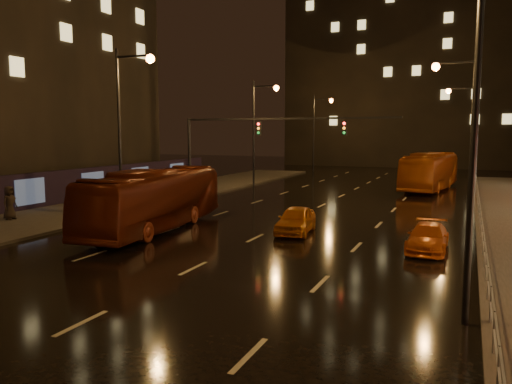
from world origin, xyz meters
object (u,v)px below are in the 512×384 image
pedestrian_c (10,203)px  bus_red (155,199)px  taxi_far (428,237)px  bus_curb (430,171)px  taxi_near (296,220)px

pedestrian_c → bus_red: bearing=-87.5°
bus_red → taxi_far: bearing=-3.5°
bus_curb → taxi_near: 24.07m
bus_curb → pedestrian_c: bearing=-120.7°
bus_curb → taxi_far: bus_curb is taller
taxi_far → bus_curb: bearing=94.3°
taxi_far → pedestrian_c: (-22.82, -2.10, 0.54)m
taxi_near → taxi_far: size_ratio=1.00×
bus_curb → bus_red: bearing=-108.1°
bus_curb → taxi_near: bearing=-94.4°
bus_curb → taxi_far: size_ratio=3.00×
bus_curb → pedestrian_c: size_ratio=6.18×
taxi_far → bus_red: bearing=-177.0°
bus_red → taxi_far: bus_red is taller
pedestrian_c → taxi_far: bearing=-91.6°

